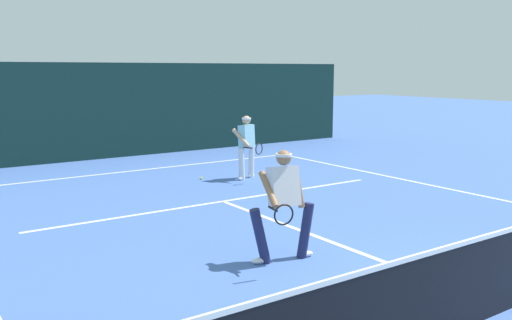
% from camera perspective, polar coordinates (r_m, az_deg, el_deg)
% --- Properties ---
extents(ground_plane, '(80.00, 80.00, 0.00)m').
position_cam_1_polar(ground_plane, '(7.35, 24.63, -13.79)').
color(ground_plane, '#466AB4').
extents(court_line_baseline_far, '(10.03, 0.10, 0.01)m').
position_cam_1_polar(court_line_baseline_far, '(15.75, -11.89, -1.02)').
color(court_line_baseline_far, white).
rests_on(court_line_baseline_far, ground_plane).
extents(court_line_service, '(8.18, 0.10, 0.01)m').
position_cam_1_polar(court_line_service, '(11.82, -3.42, -4.27)').
color(court_line_service, white).
rests_on(court_line_service, ground_plane).
extents(court_line_centre, '(0.10, 6.40, 0.01)m').
position_cam_1_polar(court_line_centre, '(9.26, 7.28, -8.20)').
color(court_line_centre, white).
rests_on(court_line_centre, ground_plane).
extents(tennis_net, '(11.00, 0.09, 1.08)m').
position_cam_1_polar(tennis_net, '(7.17, 24.91, -9.97)').
color(tennis_net, '#1E4723').
rests_on(tennis_net, ground_plane).
extents(player_near, '(1.05, 0.89, 1.65)m').
position_cam_1_polar(player_near, '(8.02, 2.85, -4.19)').
color(player_near, '#1E234C').
rests_on(player_near, ground_plane).
extents(player_far, '(0.70, 0.90, 1.62)m').
position_cam_1_polar(player_far, '(14.09, -0.97, 1.63)').
color(player_far, silver).
rests_on(player_far, ground_plane).
extents(tennis_ball, '(0.07, 0.07, 0.07)m').
position_cam_1_polar(tennis_ball, '(14.19, -5.67, -1.87)').
color(tennis_ball, '#D1E033').
rests_on(tennis_ball, ground_plane).
extents(back_fence_windscreen, '(19.01, 0.12, 2.99)m').
position_cam_1_polar(back_fence_windscreen, '(17.96, -15.24, 4.90)').
color(back_fence_windscreen, '#112C2A').
rests_on(back_fence_windscreen, ground_plane).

